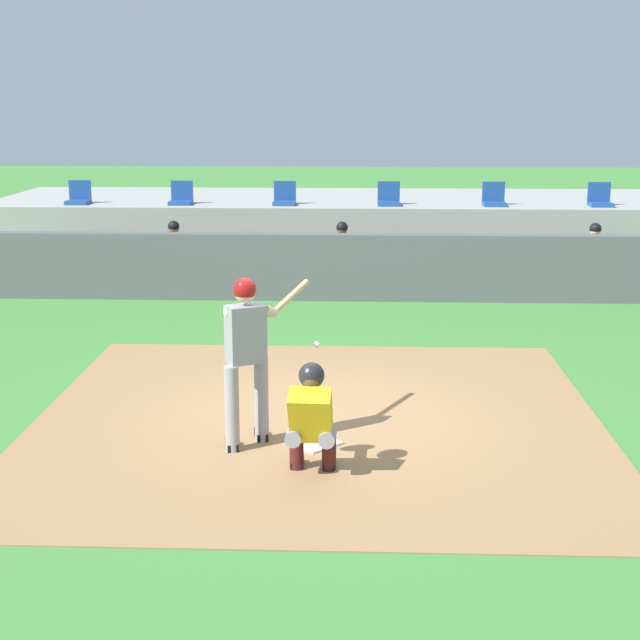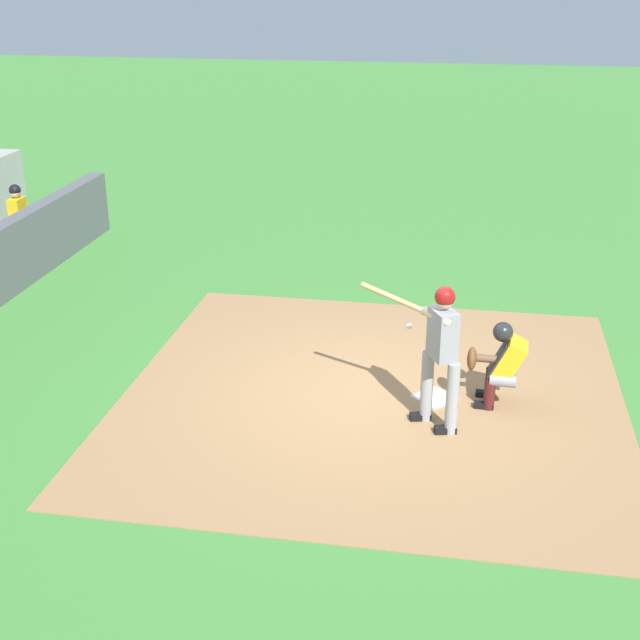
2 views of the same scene
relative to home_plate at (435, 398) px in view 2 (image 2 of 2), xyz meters
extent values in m
plane|color=#428438|center=(0.00, 0.80, -0.02)|extent=(80.00, 80.00, 0.00)
cube|color=#9E754C|center=(0.00, 0.80, -0.02)|extent=(6.40, 6.40, 0.01)
cube|color=white|center=(0.00, 0.00, 0.00)|extent=(0.62, 0.62, 0.02)
cylinder|color=#99999E|center=(-0.84, -0.23, 0.44)|extent=(0.15, 0.15, 0.92)
cylinder|color=#99999E|center=(-0.56, 0.09, 0.44)|extent=(0.15, 0.15, 0.92)
cube|color=gray|center=(-0.70, -0.07, 1.20)|extent=(0.45, 0.39, 0.60)
sphere|color=beige|center=(-0.70, -0.07, 1.63)|extent=(0.21, 0.21, 0.21)
sphere|color=maroon|center=(-0.70, -0.07, 1.66)|extent=(0.24, 0.24, 0.24)
cylinder|color=beige|center=(-0.66, 0.03, 1.41)|extent=(0.53, 0.39, 0.18)
cylinder|color=beige|center=(-0.47, 0.08, 1.41)|extent=(0.18, 0.27, 0.17)
cylinder|color=tan|center=(-0.28, 0.57, 1.45)|extent=(0.37, 0.81, 0.24)
cube|color=black|center=(-0.85, -0.17, 0.02)|extent=(0.18, 0.28, 0.09)
cube|color=black|center=(-0.58, 0.14, 0.02)|extent=(0.18, 0.28, 0.09)
cylinder|color=gray|center=(-0.15, -0.83, 0.40)|extent=(0.18, 0.33, 0.16)
cylinder|color=#4C1919|center=(-0.14, -0.68, 0.19)|extent=(0.14, 0.14, 0.42)
cube|color=black|center=(-0.14, -0.62, 0.02)|extent=(0.12, 0.25, 0.08)
cylinder|color=gray|center=(0.17, -0.84, 0.40)|extent=(0.18, 0.33, 0.16)
cylinder|color=#4C1919|center=(0.18, -0.69, 0.19)|extent=(0.14, 0.14, 0.42)
cube|color=black|center=(0.18, -0.64, 0.02)|extent=(0.12, 0.25, 0.08)
cube|color=gold|center=(0.01, -0.89, 0.62)|extent=(0.42, 0.46, 0.57)
cube|color=#2D2D33|center=(0.01, -0.77, 0.62)|extent=(0.39, 0.27, 0.45)
sphere|color=brown|center=(0.01, -0.81, 0.96)|extent=(0.21, 0.21, 0.21)
sphere|color=#232328|center=(0.01, -0.79, 0.98)|extent=(0.25, 0.25, 0.25)
cylinder|color=brown|center=(-0.02, -0.66, 0.62)|extent=(0.12, 0.45, 0.10)
ellipsoid|color=brown|center=(-0.05, -0.43, 0.62)|extent=(0.29, 0.13, 0.30)
sphere|color=white|center=(0.01, 0.37, 0.97)|extent=(0.07, 0.07, 0.07)
cylinder|color=#939399|center=(4.75, 8.05, 0.47)|extent=(0.15, 0.40, 0.15)
cylinder|color=#939399|center=(4.75, 7.85, 0.20)|extent=(0.13, 0.13, 0.45)
cube|color=maroon|center=(4.75, 7.80, 0.02)|extent=(0.11, 0.24, 0.08)
cylinder|color=#939399|center=(5.01, 8.05, 0.47)|extent=(0.15, 0.40, 0.15)
cylinder|color=#939399|center=(5.01, 7.85, 0.20)|extent=(0.13, 0.13, 0.45)
cube|color=maroon|center=(5.01, 7.80, 0.02)|extent=(0.11, 0.24, 0.08)
cube|color=gold|center=(4.88, 8.27, 0.74)|extent=(0.36, 0.22, 0.54)
sphere|color=beige|center=(4.88, 8.27, 1.13)|extent=(0.20, 0.20, 0.20)
sphere|color=black|center=(4.88, 8.27, 1.17)|extent=(0.22, 0.22, 0.22)
cylinder|color=beige|center=(4.68, 8.13, 0.63)|extent=(0.09, 0.41, 0.22)
cylinder|color=beige|center=(5.08, 8.13, 0.63)|extent=(0.09, 0.41, 0.22)
camera|label=1|loc=(0.43, -9.31, 3.55)|focal=52.60mm
camera|label=2|loc=(-9.98, -0.27, 5.19)|focal=48.54mm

